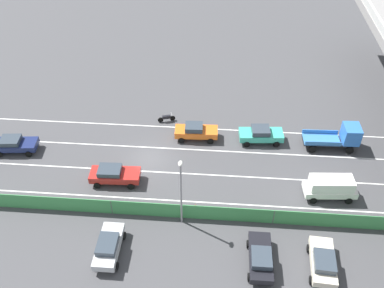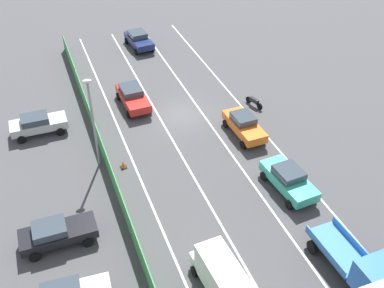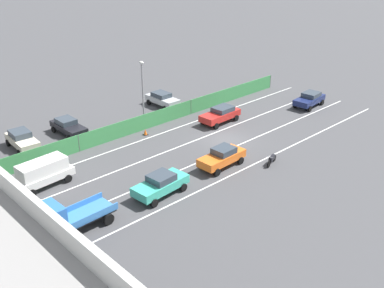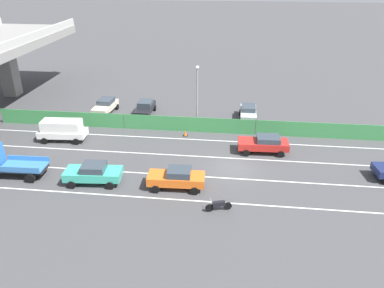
% 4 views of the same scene
% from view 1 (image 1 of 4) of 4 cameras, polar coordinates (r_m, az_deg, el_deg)
% --- Properties ---
extents(ground_plane, '(300.00, 300.00, 0.00)m').
position_cam_1_polar(ground_plane, '(42.71, -5.66, -2.02)').
color(ground_plane, '#424244').
extents(lane_line_left_edge, '(0.14, 45.53, 0.01)m').
position_cam_1_polar(lane_line_left_edge, '(46.25, 1.18, 2.09)').
color(lane_line_left_edge, silver).
rests_on(lane_line_left_edge, ground).
extents(lane_line_mid_left, '(0.14, 45.53, 0.01)m').
position_cam_1_polar(lane_line_mid_left, '(43.54, 0.89, -0.79)').
color(lane_line_mid_left, silver).
rests_on(lane_line_mid_left, ground).
extents(lane_line_mid_right, '(0.14, 45.53, 0.01)m').
position_cam_1_polar(lane_line_mid_right, '(40.95, 0.56, -4.04)').
color(lane_line_mid_right, silver).
rests_on(lane_line_mid_right, ground).
extents(lane_line_right_edge, '(0.14, 45.53, 0.01)m').
position_cam_1_polar(lane_line_right_edge, '(38.51, 0.18, -7.72)').
color(lane_line_right_edge, silver).
rests_on(lane_line_right_edge, ground).
extents(green_fence, '(0.10, 41.63, 1.63)m').
position_cam_1_polar(green_fence, '(36.66, -0.04, -9.07)').
color(green_fence, '#3D8E4C').
rests_on(green_fence, ground).
extents(car_van_white, '(2.28, 4.74, 2.12)m').
position_cam_1_polar(car_van_white, '(40.08, 18.05, -5.42)').
color(car_van_white, silver).
rests_on(car_van_white, ground).
extents(car_taxi_orange, '(2.06, 4.50, 1.69)m').
position_cam_1_polar(car_taxi_orange, '(44.42, 0.51, 1.74)').
color(car_taxi_orange, orange).
rests_on(car_taxi_orange, ground).
extents(car_sedan_navy, '(2.38, 4.46, 1.58)m').
position_cam_1_polar(car_sedan_navy, '(46.46, -22.66, 0.01)').
color(car_sedan_navy, navy).
rests_on(car_sedan_navy, ground).
extents(car_taxi_teal, '(2.35, 4.64, 1.68)m').
position_cam_1_polar(car_taxi_teal, '(44.60, 9.20, 1.31)').
color(car_taxi_teal, teal).
rests_on(car_taxi_teal, ground).
extents(car_sedan_red, '(2.20, 4.68, 1.64)m').
position_cam_1_polar(car_sedan_red, '(40.29, -10.39, -4.00)').
color(car_sedan_red, red).
rests_on(car_sedan_red, ground).
extents(flatbed_truck_blue, '(2.37, 5.50, 2.61)m').
position_cam_1_polar(flatbed_truck_blue, '(45.64, 19.35, 0.93)').
color(flatbed_truck_blue, black).
rests_on(flatbed_truck_blue, ground).
extents(motorcycle, '(0.79, 1.89, 0.93)m').
position_cam_1_polar(motorcycle, '(47.07, -3.43, 3.50)').
color(motorcycle, black).
rests_on(motorcycle, ground).
extents(parked_wagon_silver, '(4.28, 1.95, 1.60)m').
position_cam_1_polar(parked_wagon_silver, '(35.02, -11.10, -13.23)').
color(parked_wagon_silver, '#B2B5B7').
rests_on(parked_wagon_silver, ground).
extents(parked_sedan_dark, '(4.45, 1.99, 1.56)m').
position_cam_1_polar(parked_sedan_dark, '(34.23, 9.17, -14.77)').
color(parked_sedan_dark, black).
rests_on(parked_sedan_dark, ground).
extents(parked_sedan_cream, '(4.31, 2.22, 1.63)m').
position_cam_1_polar(parked_sedan_cream, '(35.01, 17.13, -14.81)').
color(parked_sedan_cream, beige).
rests_on(parked_sedan_cream, ground).
extents(street_lamp, '(0.60, 0.36, 6.91)m').
position_cam_1_polar(street_lamp, '(33.93, -1.49, -5.78)').
color(street_lamp, gray).
rests_on(street_lamp, ground).
extents(traffic_cone, '(0.47, 0.47, 0.61)m').
position_cam_1_polar(traffic_cone, '(37.77, 0.42, -8.35)').
color(traffic_cone, orange).
rests_on(traffic_cone, ground).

